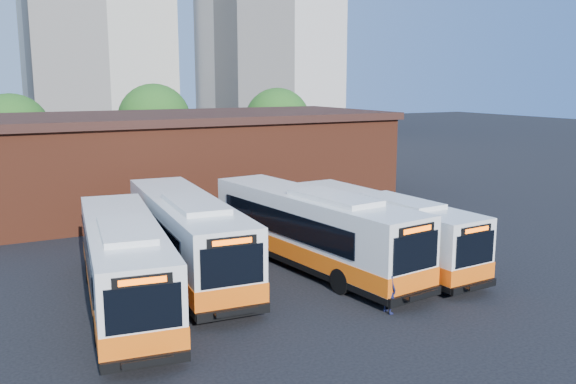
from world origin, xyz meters
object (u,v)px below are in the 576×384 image
bus_midwest (187,238)px  transit_worker (389,289)px  bus_mideast (312,232)px  bus_east (380,231)px  bus_west (124,266)px

bus_midwest → transit_worker: bearing=-53.1°
bus_midwest → bus_mideast: bus_mideast is taller
bus_mideast → bus_east: bearing=-19.5°
bus_east → transit_worker: size_ratio=6.50×
bus_west → bus_east: (12.24, 0.23, -0.08)m
bus_midwest → bus_mideast: (5.49, -1.69, 0.01)m
bus_east → transit_worker: bearing=-127.2°
bus_west → bus_midwest: 4.32m
bus_midwest → bus_east: bus_midwest is taller
bus_west → bus_east: bus_west is taller
bus_west → bus_midwest: bearing=45.5°
bus_west → bus_midwest: size_ratio=0.96×
bus_mideast → bus_east: 3.43m
bus_midwest → bus_mideast: bearing=-12.9°
bus_midwest → bus_east: bearing=-11.1°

